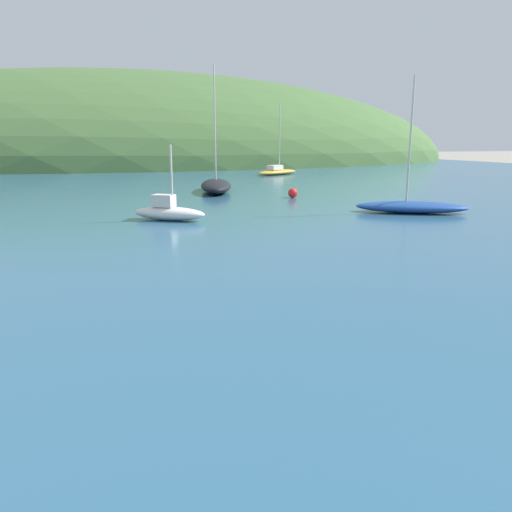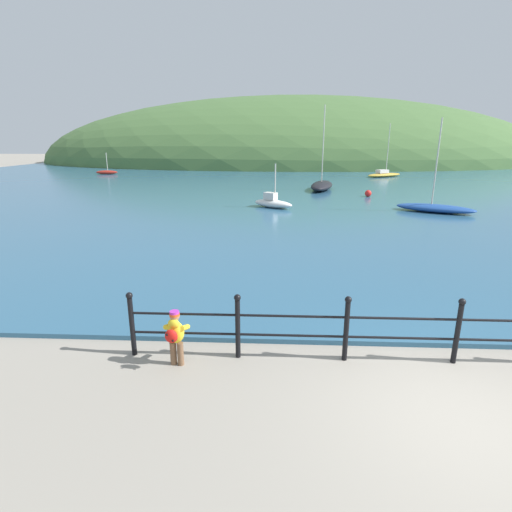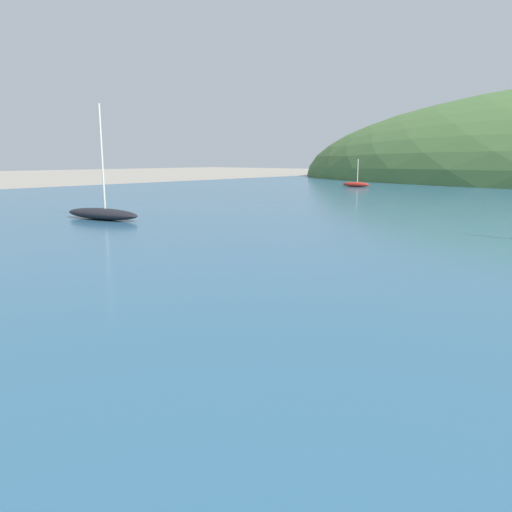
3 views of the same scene
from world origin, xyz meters
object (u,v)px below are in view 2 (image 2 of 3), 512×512
object	(u,v)px
child_in_coat	(175,333)
boat_far_left	(273,203)
boat_white_sailboat	(322,185)
boat_nearest_quay	(107,172)
boat_red_dinghy	(384,174)
boat_twin_mast	(435,208)
mooring_buoy	(368,193)

from	to	relation	value
child_in_coat	boat_far_left	distance (m)	16.13
child_in_coat	boat_white_sailboat	bearing A→B (deg)	78.09
boat_nearest_quay	boat_red_dinghy	world-z (taller)	boat_red_dinghy
boat_nearest_quay	boat_far_left	world-z (taller)	boat_far_left
boat_red_dinghy	boat_twin_mast	bearing A→B (deg)	-97.20
boat_white_sailboat	boat_red_dinghy	size ratio (longest dim) A/B	1.17
boat_white_sailboat	boat_twin_mast	xyz separation A→B (m)	(4.87, -9.30, -0.10)
boat_twin_mast	boat_nearest_quay	bearing A→B (deg)	140.42
boat_nearest_quay	boat_white_sailboat	bearing A→B (deg)	-30.27
boat_red_dinghy	boat_twin_mast	size ratio (longest dim) A/B	1.10
child_in_coat	boat_red_dinghy	bearing A→B (deg)	70.43
boat_red_dinghy	mooring_buoy	xyz separation A→B (m)	(-4.77, -14.59, -0.04)
boat_white_sailboat	mooring_buoy	distance (m)	4.45
mooring_buoy	boat_red_dinghy	bearing A→B (deg)	71.91
boat_far_left	boat_white_sailboat	xyz separation A→B (m)	(3.60, 8.26, 0.05)
child_in_coat	mooring_buoy	bearing A→B (deg)	69.40
boat_nearest_quay	mooring_buoy	bearing A→B (deg)	-33.66
child_in_coat	mooring_buoy	xyz separation A→B (m)	(7.80, 20.75, -0.29)
boat_far_left	boat_white_sailboat	world-z (taller)	boat_white_sailboat
boat_far_left	boat_twin_mast	size ratio (longest dim) A/B	0.53
boat_twin_mast	boat_white_sailboat	bearing A→B (deg)	117.63
boat_nearest_quay	boat_far_left	distance (m)	27.67
boat_far_left	child_in_coat	bearing A→B (deg)	-95.44
boat_red_dinghy	boat_twin_mast	xyz separation A→B (m)	(-2.57, -20.33, -0.03)
child_in_coat	boat_nearest_quay	xyz separation A→B (m)	(-16.58, 36.98, -0.29)
boat_far_left	boat_nearest_quay	bearing A→B (deg)	130.86
boat_far_left	boat_red_dinghy	size ratio (longest dim) A/B	0.48
child_in_coat	boat_far_left	xyz separation A→B (m)	(1.53, 16.06, -0.23)
boat_twin_mast	child_in_coat	bearing A→B (deg)	-123.66
boat_twin_mast	boat_far_left	bearing A→B (deg)	172.99
boat_nearest_quay	child_in_coat	bearing A→B (deg)	-65.86
child_in_coat	boat_red_dinghy	xyz separation A→B (m)	(12.56, 35.34, -0.25)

